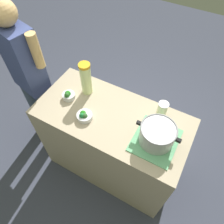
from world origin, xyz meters
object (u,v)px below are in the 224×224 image
at_px(broccoli_bowl_front, 84,116).
at_px(person_cook, 30,78).
at_px(lemonade_pitcher, 86,79).
at_px(cooking_pot, 157,134).
at_px(broccoli_bowl_center, 68,95).
at_px(mason_jar, 162,109).

bearing_deg(broccoli_bowl_front, person_cook, -11.95).
distance_m(lemonade_pitcher, broccoli_bowl_front, 0.31).
height_order(cooking_pot, lemonade_pitcher, lemonade_pitcher).
relative_size(lemonade_pitcher, person_cook, 0.18).
bearing_deg(broccoli_bowl_center, person_cook, -4.63).
height_order(cooking_pot, person_cook, person_cook).
xyz_separation_m(broccoli_bowl_front, broccoli_bowl_center, (0.24, -0.11, 0.00)).
bearing_deg(broccoli_bowl_front, cooking_pot, -171.94).
bearing_deg(lemonade_pitcher, cooking_pot, 166.28).
distance_m(lemonade_pitcher, person_cook, 0.61).
xyz_separation_m(cooking_pot, lemonade_pitcher, (0.71, -0.17, 0.06)).
relative_size(lemonade_pitcher, broccoli_bowl_center, 2.74).
relative_size(lemonade_pitcher, mason_jar, 2.56).
xyz_separation_m(mason_jar, broccoli_bowl_center, (0.75, 0.23, -0.03)).
relative_size(mason_jar, broccoli_bowl_front, 0.94).
xyz_separation_m(broccoli_bowl_center, person_cook, (0.48, -0.04, -0.05)).
bearing_deg(broccoli_bowl_center, broccoli_bowl_front, 154.47).
xyz_separation_m(cooking_pot, broccoli_bowl_center, (0.81, -0.03, -0.06)).
distance_m(lemonade_pitcher, mason_jar, 0.67).
xyz_separation_m(mason_jar, broccoli_bowl_front, (0.52, 0.34, -0.03)).
relative_size(cooking_pot, person_cook, 0.20).
relative_size(cooking_pot, broccoli_bowl_center, 2.97).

